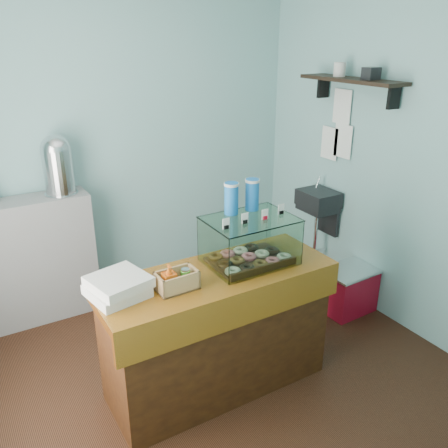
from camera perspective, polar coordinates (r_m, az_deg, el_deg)
ground at (r=3.80m, az=-2.81°, el=-16.44°), size 3.50×3.50×0.00m
room_shell at (r=3.06m, az=-3.05°, el=9.63°), size 3.54×3.04×2.82m
counter at (r=3.35m, az=-0.85°, el=-12.66°), size 1.60×0.60×0.90m
back_shelf at (r=4.38m, az=-21.88°, el=-4.09°), size 1.00×0.32×1.10m
display_case at (r=3.22m, az=2.85°, el=-1.61°), size 0.59×0.44×0.54m
condiment_crate at (r=2.91m, az=-5.83°, el=-6.75°), size 0.25×0.16×0.18m
pastry_boxes at (r=2.91m, az=-12.65°, el=-7.33°), size 0.38×0.38×0.13m
coffee_urn at (r=4.15m, az=-19.40°, el=6.89°), size 0.27×0.27×0.50m
red_cooler at (r=4.46m, az=14.66°, el=-7.64°), size 0.48×0.37×0.41m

